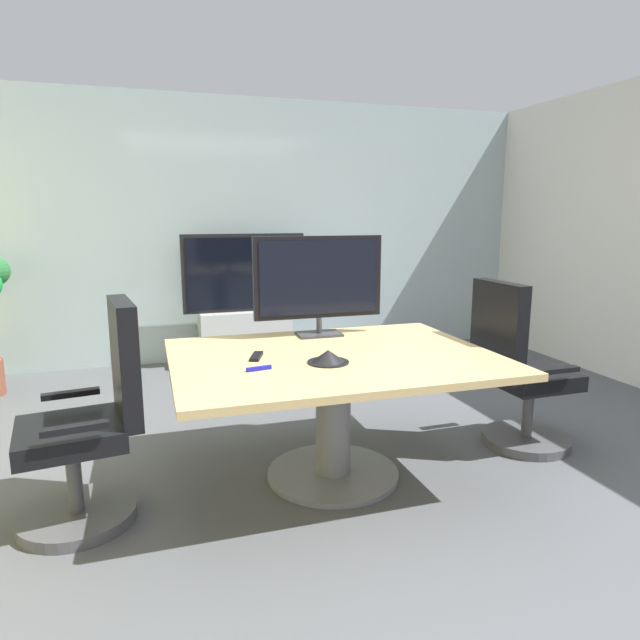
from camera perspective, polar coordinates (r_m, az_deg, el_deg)
ground_plane at (r=3.23m, az=3.44°, el=-16.71°), size 7.13×7.13×0.00m
wall_back_glass_partition at (r=5.82m, az=-7.32°, el=9.12°), size 6.13×0.10×2.64m
conference_table at (r=3.12m, az=1.39°, el=-6.74°), size 1.77×1.35×0.73m
office_chair_left at (r=2.95m, az=-22.57°, el=-10.61°), size 0.62×0.60×1.09m
office_chair_right at (r=3.76m, az=19.84°, el=-5.79°), size 0.60×0.58×1.09m
tv_monitor at (r=3.49m, az=-0.18°, el=4.18°), size 0.84×0.18×0.64m
wall_display_unit at (r=5.54m, az=-7.77°, el=-0.14°), size 1.20×0.36×1.31m
conference_phone at (r=2.89m, az=0.86°, el=-3.87°), size 0.22×0.22×0.07m
remote_control at (r=3.01m, az=-6.60°, el=-3.76°), size 0.11×0.18×0.02m
whiteboard_marker at (r=2.78m, az=-6.35°, el=-5.01°), size 0.13×0.04×0.02m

